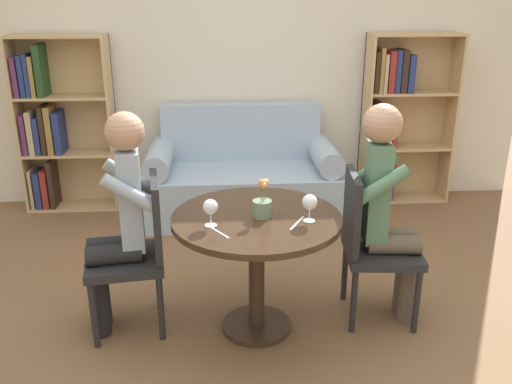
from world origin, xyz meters
name	(u,v)px	position (x,y,z in m)	size (l,w,h in m)	color
ground_plane	(257,327)	(0.00, 0.00, 0.00)	(16.00, 16.00, 0.00)	brown
back_wall	(239,52)	(0.00, 2.20, 1.35)	(5.20, 0.05, 2.70)	silver
round_table	(257,240)	(0.00, 0.00, 0.57)	(0.93, 0.93, 0.71)	#382619
couch	(243,179)	(0.00, 1.77, 0.31)	(1.63, 0.80, 0.92)	#9EB2C6
bookshelf_left	(56,126)	(-1.62, 2.04, 0.74)	(0.80, 0.28, 1.52)	tan
bookshelf_right	(396,120)	(1.41, 2.04, 0.75)	(0.80, 0.28, 1.52)	tan
chair_left	(137,248)	(-0.67, 0.09, 0.49)	(0.47, 0.47, 0.90)	#232326
chair_right	(370,241)	(0.67, 0.10, 0.49)	(0.45, 0.45, 0.90)	#232326
person_left	(118,219)	(-0.75, 0.07, 0.68)	(0.45, 0.38, 1.27)	black
person_right	(388,208)	(0.75, 0.08, 0.70)	(0.43, 0.36, 1.29)	brown
wine_glass_left	(210,208)	(-0.25, -0.11, 0.81)	(0.08, 0.08, 0.15)	white
wine_glass_right	(310,203)	(0.27, -0.09, 0.81)	(0.08, 0.08, 0.15)	white
flower_vase	(262,205)	(0.03, -0.01, 0.77)	(0.10, 0.10, 0.21)	gray
knife_left_setting	(218,232)	(-0.21, -0.19, 0.71)	(0.11, 0.17, 0.00)	silver
fork_left_setting	(297,223)	(0.20, -0.11, 0.71)	(0.10, 0.17, 0.00)	silver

